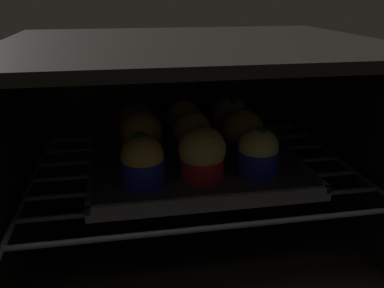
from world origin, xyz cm
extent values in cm
cube|color=black|center=(0.00, 22.00, -0.75)|extent=(59.00, 47.00, 1.50)
cube|color=black|center=(0.00, 22.00, 34.75)|extent=(59.00, 47.00, 1.50)
cube|color=black|center=(0.00, 44.75, 17.00)|extent=(59.00, 1.50, 34.00)
cube|color=black|center=(-28.75, 22.00, 17.00)|extent=(1.50, 47.00, 34.00)
cube|color=black|center=(28.75, 22.00, 17.00)|extent=(1.50, 47.00, 34.00)
cylinder|color=#4C494C|center=(0.00, 3.00, 13.60)|extent=(54.00, 0.80, 0.80)
cylinder|color=#4C494C|center=(0.00, 9.33, 13.60)|extent=(54.00, 0.80, 0.80)
cylinder|color=#4C494C|center=(0.00, 15.67, 13.60)|extent=(54.00, 0.80, 0.80)
cylinder|color=#4C494C|center=(0.00, 22.00, 13.60)|extent=(54.00, 0.80, 0.80)
cylinder|color=#4C494C|center=(0.00, 28.33, 13.60)|extent=(54.00, 0.80, 0.80)
cylinder|color=#4C494C|center=(0.00, 34.67, 13.60)|extent=(54.00, 0.80, 0.80)
cylinder|color=#4C494C|center=(0.00, 41.00, 13.60)|extent=(54.00, 0.80, 0.80)
cylinder|color=#4C494C|center=(-27.00, 22.00, 13.60)|extent=(0.80, 42.00, 0.80)
cylinder|color=#4C494C|center=(27.00, 22.00, 13.60)|extent=(0.80, 42.00, 0.80)
cube|color=#4C4C51|center=(0.00, 23.69, 14.60)|extent=(34.78, 34.78, 1.20)
cube|color=#4C4C51|center=(0.00, 6.70, 15.70)|extent=(34.78, 0.80, 1.00)
cube|color=#4C4C51|center=(0.00, 40.68, 15.70)|extent=(34.78, 0.80, 1.00)
cube|color=#4C4C51|center=(-16.99, 23.69, 15.70)|extent=(0.80, 34.78, 1.00)
cube|color=#4C4C51|center=(16.99, 23.69, 15.70)|extent=(0.80, 34.78, 1.00)
cylinder|color=#1928B7|center=(-9.20, 14.53, 17.17)|extent=(6.74, 6.74, 3.94)
sphere|color=gold|center=(-9.20, 14.53, 19.70)|extent=(6.49, 6.49, 6.49)
sphere|color=#19511E|center=(-9.30, 14.92, 22.37)|extent=(1.97, 1.97, 1.97)
cylinder|color=red|center=(0.29, 15.01, 17.17)|extent=(6.74, 6.74, 3.94)
sphere|color=#DBBC60|center=(0.29, 15.01, 19.96)|extent=(7.35, 7.35, 7.35)
sphere|color=#28702D|center=(0.32, 15.00, 22.85)|extent=(1.90, 1.90, 1.90)
cylinder|color=#1928B7|center=(9.03, 15.04, 17.17)|extent=(6.74, 6.74, 3.94)
sphere|color=#E0CC7A|center=(9.03, 15.04, 19.66)|extent=(6.40, 6.40, 6.40)
sphere|color=#19511E|center=(9.19, 14.39, 22.29)|extent=(1.72, 1.72, 1.72)
cylinder|color=red|center=(-8.67, 24.07, 17.17)|extent=(6.74, 6.74, 3.94)
sphere|color=gold|center=(-8.67, 24.07, 20.40)|extent=(7.04, 7.04, 7.04)
sphere|color=#19511E|center=(-8.51, 25.09, 23.13)|extent=(2.32, 2.32, 2.32)
cylinder|color=#1928B7|center=(0.08, 23.63, 17.17)|extent=(6.74, 6.74, 3.94)
sphere|color=gold|center=(0.08, 23.63, 20.17)|extent=(6.69, 6.69, 6.69)
sphere|color=#1E6023|center=(0.19, 24.75, 22.05)|extent=(2.44, 2.44, 2.44)
cylinder|color=#1928B7|center=(9.08, 23.50, 17.17)|extent=(6.74, 6.74, 3.94)
sphere|color=gold|center=(9.08, 23.50, 19.83)|extent=(7.24, 7.24, 7.24)
sphere|color=#28702D|center=(8.98, 22.31, 22.08)|extent=(2.07, 2.07, 2.07)
cylinder|color=red|center=(-9.08, 32.62, 17.17)|extent=(6.74, 6.74, 3.94)
sphere|color=gold|center=(-9.08, 32.62, 19.69)|extent=(6.79, 6.79, 6.79)
sphere|color=#19511E|center=(-9.18, 32.54, 21.93)|extent=(2.10, 2.10, 2.10)
cylinder|color=#0C8C84|center=(-0.06, 32.50, 17.17)|extent=(6.74, 6.74, 3.94)
sphere|color=#DBBC60|center=(-0.06, 32.50, 19.89)|extent=(6.71, 6.71, 6.71)
sphere|color=#1E6023|center=(0.29, 32.85, 22.28)|extent=(1.99, 1.99, 1.99)
cylinder|color=red|center=(9.05, 32.37, 17.17)|extent=(6.74, 6.74, 3.94)
sphere|color=#DBBC60|center=(9.05, 32.37, 20.23)|extent=(6.69, 6.69, 6.69)
sphere|color=#1E6023|center=(9.21, 31.13, 22.64)|extent=(2.04, 2.04, 2.04)
camera|label=1|loc=(-11.76, -41.14, 42.52)|focal=37.70mm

